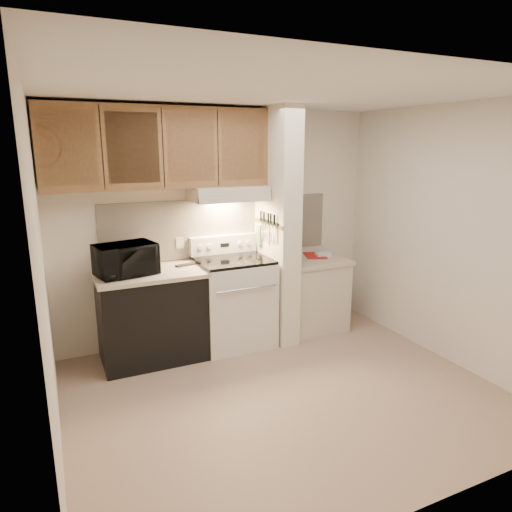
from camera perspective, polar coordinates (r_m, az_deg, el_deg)
floor at (r=4.17m, az=3.54°, el=-16.68°), size 3.60×3.60×0.00m
ceiling at (r=3.63m, az=4.15°, el=19.86°), size 3.60×3.60×0.00m
wall_back at (r=5.05m, az=-4.37°, el=3.82°), size 3.60×2.50×0.02m
wall_left at (r=3.27m, az=-25.09°, el=-2.80°), size 0.02×3.00×2.50m
wall_right at (r=4.82m, az=22.98°, el=2.32°), size 0.02×3.00×2.50m
backsplash at (r=5.04m, az=-4.32°, el=3.64°), size 2.60×0.02×0.63m
range_body at (r=4.93m, az=-2.79°, el=-5.88°), size 0.76×0.65×0.92m
oven_window at (r=4.64m, az=-1.31°, el=-6.60°), size 0.50×0.01×0.30m
oven_handle at (r=4.54m, az=-1.13°, el=-4.14°), size 0.65×0.02×0.02m
cooktop at (r=4.80m, az=-2.86°, el=-0.52°), size 0.74×0.64×0.03m
range_backguard at (r=5.03m, az=-4.09°, el=1.47°), size 0.76×0.08×0.20m
range_display at (r=4.99m, az=-3.92°, el=1.38°), size 0.10×0.01×0.04m
range_knob_left_outer at (r=4.90m, az=-6.97°, el=1.08°), size 0.05×0.02×0.05m
range_knob_left_inner at (r=4.93m, az=-5.86°, el=1.19°), size 0.05×0.02×0.05m
range_knob_right_inner at (r=5.05m, az=-2.00°, el=1.56°), size 0.05×0.02×0.05m
range_knob_right_outer at (r=5.09m, az=-0.97°, el=1.66°), size 0.05×0.02×0.05m
dishwasher_front at (r=4.71m, az=-12.88°, el=-7.48°), size 1.00×0.63×0.87m
left_countertop at (r=4.57m, az=-13.18°, el=-2.15°), size 1.04×0.67×0.04m
spoon_rest at (r=4.73m, az=-8.66°, el=-1.07°), size 0.24×0.12×0.02m
teal_jar at (r=4.47m, az=-12.33°, el=-1.53°), size 0.11×0.11×0.10m
outlet at (r=4.91m, az=-9.50°, el=1.61°), size 0.08×0.01×0.12m
microwave at (r=4.47m, az=-15.99°, el=-0.42°), size 0.61×0.47×0.30m
partition_pillar at (r=4.93m, az=2.63°, el=3.63°), size 0.22×0.70×2.50m
pillar_trim at (r=4.87m, az=1.42°, el=4.11°), size 0.01×0.70×0.04m
knife_strip at (r=4.82m, az=1.62°, el=4.25°), size 0.02×0.42×0.04m
knife_blade_a at (r=4.70m, az=2.34°, el=2.76°), size 0.01×0.03×0.16m
knife_handle_a at (r=4.68m, az=2.31°, el=4.58°), size 0.02×0.02×0.10m
knife_blade_b at (r=4.77m, az=1.92°, el=2.79°), size 0.01×0.04×0.18m
knife_handle_b at (r=4.75m, az=1.85°, el=4.72°), size 0.02×0.02×0.10m
knife_blade_c at (r=4.85m, az=1.41°, el=2.87°), size 0.01×0.04×0.20m
knife_handle_c at (r=4.80m, az=1.54°, el=4.82°), size 0.02×0.02×0.10m
knife_blade_d at (r=4.90m, az=1.12°, el=3.21°), size 0.01×0.04×0.16m
knife_handle_d at (r=4.89m, az=1.01°, el=4.98°), size 0.02×0.02×0.10m
knife_blade_e at (r=4.97m, az=0.74°, el=3.24°), size 0.01×0.04×0.18m
knife_handle_e at (r=4.96m, az=0.61°, el=5.11°), size 0.02×0.02×0.10m
oven_mitt at (r=5.05m, az=0.39°, el=2.65°), size 0.03×0.09×0.22m
right_cab_base at (r=5.36m, az=6.91°, el=-4.96°), size 0.70×0.60×0.81m
right_countertop at (r=5.25m, az=7.04°, el=-0.55°), size 0.74×0.64×0.04m
red_folder at (r=5.37m, az=7.40°, el=0.05°), size 0.33×0.38×0.01m
white_box at (r=5.37m, az=8.37°, el=0.19°), size 0.18×0.14×0.04m
range_hood at (r=4.79m, az=-3.52°, el=7.85°), size 0.78×0.44×0.15m
hood_lip at (r=4.60m, az=-2.55°, el=7.06°), size 0.78×0.04×0.06m
upper_cabinets at (r=4.61m, az=-12.05°, el=13.09°), size 2.18×0.33×0.77m
cab_door_a at (r=4.33m, az=-22.38°, el=12.38°), size 0.46×0.01×0.63m
cab_gap_a at (r=4.35m, az=-18.72°, el=12.67°), size 0.01×0.01×0.73m
cab_door_b at (r=4.39m, az=-15.11°, el=12.92°), size 0.46×0.01×0.63m
cab_gap_b at (r=4.45m, az=-11.57°, el=13.10°), size 0.01×0.01×0.73m
cab_door_c at (r=4.52m, az=-8.12°, el=13.24°), size 0.46×0.01×0.63m
cab_gap_c at (r=4.61m, az=-4.79°, el=13.33°), size 0.01×0.01×0.73m
cab_door_d at (r=4.71m, az=-1.59°, el=13.38°), size 0.46×0.01×0.63m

